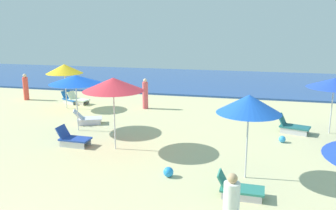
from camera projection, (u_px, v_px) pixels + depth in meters
ocean at (176, 80)px, 28.53m from camera, size 60.00×12.01×0.12m
umbrella_0 at (249, 104)px, 10.23m from camera, size 1.89×1.89×2.56m
lounge_chair_0_0 at (239, 188)px, 9.52m from camera, size 1.26×0.63×0.65m
umbrella_1 at (75, 79)px, 14.94m from camera, size 2.22×2.22×2.42m
lounge_chair_1_0 at (87, 118)px, 16.34m from camera, size 1.41×1.07×0.68m
umbrella_2 at (113, 84)px, 12.64m from camera, size 2.21×2.21×2.67m
lounge_chair_2_0 at (73, 139)px, 13.46m from camera, size 1.25×0.67×0.75m
umbrella_3 at (334, 83)px, 14.53m from camera, size 2.19×2.19×2.36m
lounge_chair_3_1 at (292, 126)px, 15.02m from camera, size 1.41×0.98×0.76m
umbrella_7 at (64, 69)px, 18.83m from camera, size 1.94×1.94×2.41m
lounge_chair_7_0 at (71, 99)px, 20.59m from camera, size 1.40×1.14×0.65m
lounge_chair_7_1 at (78, 100)px, 20.32m from camera, size 1.34×0.85×0.69m
beachgoer_0 at (231, 209)px, 7.55m from camera, size 0.48×0.48×1.53m
beachgoer_2 at (26, 88)px, 21.30m from camera, size 0.43×0.43×1.58m
beachgoer_4 at (145, 95)px, 19.14m from camera, size 0.32×0.32×1.64m
beach_ball_0 at (168, 172)px, 10.77m from camera, size 0.31×0.31×0.31m
beach_ball_1 at (282, 139)px, 13.86m from camera, size 0.26×0.26×0.26m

